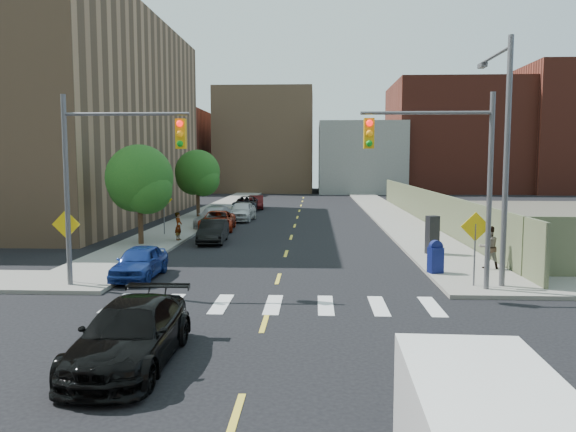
# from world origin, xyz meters

# --- Properties ---
(ground) EXTENTS (160.00, 160.00, 0.00)m
(ground) POSITION_xyz_m (0.00, 0.00, 0.00)
(ground) COLOR black
(ground) RESTS_ON ground
(sidewalk_nw) EXTENTS (3.50, 73.00, 0.15)m
(sidewalk_nw) POSITION_xyz_m (-7.75, 41.50, 0.07)
(sidewalk_nw) COLOR gray
(sidewalk_nw) RESTS_ON ground
(sidewalk_ne) EXTENTS (3.50, 73.00, 0.15)m
(sidewalk_ne) POSITION_xyz_m (7.75, 41.50, 0.07)
(sidewalk_ne) COLOR gray
(sidewalk_ne) RESTS_ON ground
(fence_north) EXTENTS (0.12, 44.00, 2.50)m
(fence_north) POSITION_xyz_m (9.60, 28.00, 1.25)
(fence_north) COLOR #5E6949
(fence_north) RESTS_ON ground
(building_nw) EXTENTS (22.00, 30.00, 16.00)m
(building_nw) POSITION_xyz_m (-22.00, 30.00, 8.00)
(building_nw) COLOR #8C6B4C
(building_nw) RESTS_ON ground
(bg_bldg_west) EXTENTS (14.00, 18.00, 12.00)m
(bg_bldg_west) POSITION_xyz_m (-22.00, 70.00, 6.00)
(bg_bldg_west) COLOR #592319
(bg_bldg_west) RESTS_ON ground
(bg_bldg_midwest) EXTENTS (14.00, 16.00, 15.00)m
(bg_bldg_midwest) POSITION_xyz_m (-6.00, 72.00, 7.50)
(bg_bldg_midwest) COLOR #8C6B4C
(bg_bldg_midwest) RESTS_ON ground
(bg_bldg_center) EXTENTS (12.00, 16.00, 10.00)m
(bg_bldg_center) POSITION_xyz_m (8.00, 70.00, 5.00)
(bg_bldg_center) COLOR gray
(bg_bldg_center) RESTS_ON ground
(bg_bldg_east) EXTENTS (18.00, 18.00, 16.00)m
(bg_bldg_east) POSITION_xyz_m (22.00, 72.00, 8.00)
(bg_bldg_east) COLOR #592319
(bg_bldg_east) RESTS_ON ground
(bg_bldg_fareast) EXTENTS (14.00, 16.00, 18.00)m
(bg_bldg_fareast) POSITION_xyz_m (38.00, 70.00, 9.00)
(bg_bldg_fareast) COLOR #592319
(bg_bldg_fareast) RESTS_ON ground
(signal_nw) EXTENTS (4.59, 0.30, 7.00)m
(signal_nw) POSITION_xyz_m (-5.98, 6.00, 4.53)
(signal_nw) COLOR #59595E
(signal_nw) RESTS_ON ground
(signal_ne) EXTENTS (4.59, 0.30, 7.00)m
(signal_ne) POSITION_xyz_m (5.98, 6.00, 4.53)
(signal_ne) COLOR #59595E
(signal_ne) RESTS_ON ground
(streetlight_ne) EXTENTS (0.25, 3.70, 9.00)m
(streetlight_ne) POSITION_xyz_m (8.20, 6.90, 5.22)
(streetlight_ne) COLOR #59595E
(streetlight_ne) RESTS_ON ground
(warn_sign_nw) EXTENTS (1.06, 0.06, 2.83)m
(warn_sign_nw) POSITION_xyz_m (-7.80, 6.50, 1.99)
(warn_sign_nw) COLOR #59595E
(warn_sign_nw) RESTS_ON ground
(warn_sign_ne) EXTENTS (1.06, 0.06, 2.83)m
(warn_sign_ne) POSITION_xyz_m (7.20, 6.50, 1.99)
(warn_sign_ne) COLOR #59595E
(warn_sign_ne) RESTS_ON ground
(warn_sign_midwest) EXTENTS (1.06, 0.06, 2.83)m
(warn_sign_midwest) POSITION_xyz_m (-7.80, 20.00, 1.99)
(warn_sign_midwest) COLOR #59595E
(warn_sign_midwest) RESTS_ON ground
(tree_west_near) EXTENTS (3.66, 3.64, 5.52)m
(tree_west_near) POSITION_xyz_m (-8.00, 16.05, 3.48)
(tree_west_near) COLOR #332114
(tree_west_near) RESTS_ON ground
(tree_west_far) EXTENTS (3.66, 3.64, 5.52)m
(tree_west_far) POSITION_xyz_m (-8.00, 31.05, 3.48)
(tree_west_far) COLOR #332114
(tree_west_far) RESTS_ON ground
(parked_car_blue) EXTENTS (1.55, 3.82, 1.30)m
(parked_car_blue) POSITION_xyz_m (-5.50, 7.86, 0.65)
(parked_car_blue) COLOR navy
(parked_car_blue) RESTS_ON ground
(parked_car_black) EXTENTS (1.57, 4.03, 1.31)m
(parked_car_black) POSITION_xyz_m (-4.32, 17.52, 0.65)
(parked_car_black) COLOR black
(parked_car_black) RESTS_ON ground
(parked_car_red) EXTENTS (2.50, 4.86, 1.31)m
(parked_car_red) POSITION_xyz_m (-5.05, 23.12, 0.66)
(parked_car_red) COLOR maroon
(parked_car_red) RESTS_ON ground
(parked_car_silver) EXTENTS (2.37, 5.15, 1.46)m
(parked_car_silver) POSITION_xyz_m (-5.50, 24.63, 0.73)
(parked_car_silver) COLOR #ABADB2
(parked_car_silver) RESTS_ON ground
(parked_car_white) EXTENTS (2.04, 4.51, 1.50)m
(parked_car_white) POSITION_xyz_m (-4.20, 29.10, 0.75)
(parked_car_white) COLOR silver
(parked_car_white) RESTS_ON ground
(parked_car_maroon) EXTENTS (1.75, 4.04, 1.29)m
(parked_car_maroon) POSITION_xyz_m (-4.20, 39.69, 0.65)
(parked_car_maroon) COLOR #3B0B0C
(parked_car_maroon) RESTS_ON ground
(parked_car_grey) EXTENTS (2.23, 4.83, 1.34)m
(parked_car_grey) POSITION_xyz_m (-4.91, 37.66, 0.67)
(parked_car_grey) COLOR black
(parked_car_grey) RESTS_ON ground
(black_sedan) EXTENTS (2.00, 4.92, 1.43)m
(black_sedan) POSITION_xyz_m (-2.75, -1.49, 0.71)
(black_sedan) COLOR black
(black_sedan) RESTS_ON ground
(mailbox) EXTENTS (0.64, 0.55, 1.32)m
(mailbox) POSITION_xyz_m (6.30, 8.77, 0.79)
(mailbox) COLOR #0E1757
(mailbox) RESTS_ON sidewalk_ne
(payphone) EXTENTS (0.67, 0.61, 1.85)m
(payphone) POSITION_xyz_m (7.13, 13.47, 1.07)
(payphone) COLOR black
(payphone) RESTS_ON sidewalk_ne
(pedestrian_west) EXTENTS (0.42, 0.61, 1.59)m
(pedestrian_west) POSITION_xyz_m (-6.30, 17.50, 0.94)
(pedestrian_west) COLOR gray
(pedestrian_west) RESTS_ON sidewalk_nw
(pedestrian_east) EXTENTS (0.96, 0.80, 1.79)m
(pedestrian_east) POSITION_xyz_m (8.73, 9.86, 1.04)
(pedestrian_east) COLOR gray
(pedestrian_east) RESTS_ON sidewalk_ne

